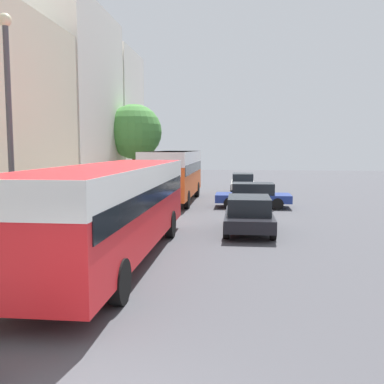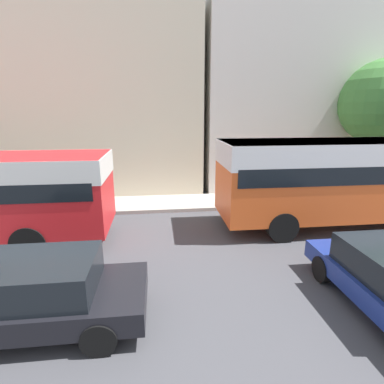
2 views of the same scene
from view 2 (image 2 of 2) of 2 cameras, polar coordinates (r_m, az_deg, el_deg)
The scene contains 6 objects.
building_midblock at distance 17.60m, azimuth -16.19°, elevation 15.83°, with size 6.77×9.83×8.91m.
building_far_terrace at distance 18.19m, azimuth 16.34°, elevation 20.34°, with size 5.55×8.63×11.79m.
bus_following at distance 12.04m, azimuth 27.90°, elevation 3.46°, with size 2.58×9.28×3.12m.
car_far_curb at distance 6.75m, azimuth -27.55°, elevation -16.69°, with size 1.92×4.16×1.43m.
pedestrian_near_curb at distance 14.40m, azimuth -30.50°, elevation 0.45°, with size 0.33×0.33×1.57m.
street_tree at distance 16.58m, azimuth 32.71°, elevation 14.07°, with size 3.82×3.82×6.22m.
Camera 2 is at (7.80, 15.07, 4.14)m, focal length 28.00 mm.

